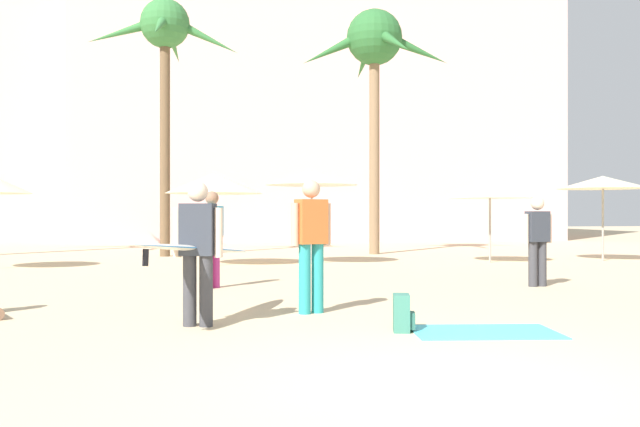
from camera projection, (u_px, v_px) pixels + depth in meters
name	position (u px, v px, depth m)	size (l,w,h in m)	color
ground	(445.00, 384.00, 5.32)	(120.00, 120.00, 0.00)	beige
hotel_pink	(313.00, 65.00, 37.01)	(23.43, 11.26, 18.78)	beige
palm_tree_left	(165.00, 41.00, 21.22)	(4.72, 4.71, 7.99)	brown
palm_tree_center	(375.00, 50.00, 22.42)	(5.01, 4.97, 8.02)	#896B4C
cafe_umbrella_0	(490.00, 190.00, 18.52)	(2.26, 2.26, 2.18)	gray
cafe_umbrella_2	(214.00, 183.00, 17.33)	(2.45, 2.45, 2.36)	gray
cafe_umbrella_4	(312.00, 178.00, 17.97)	(2.42, 2.42, 2.45)	gray
cafe_umbrella_5	(603.00, 182.00, 19.17)	(2.46, 2.46, 2.38)	gray
beach_towel	(485.00, 332.00, 7.62)	(1.59, 0.97, 0.01)	#4CC6D6
backpack	(402.00, 314.00, 7.69)	(0.29, 0.33, 0.42)	#397A67
person_near_right	(198.00, 248.00, 8.18)	(1.64, 2.98, 1.70)	#3D3D42
person_mid_right	(212.00, 235.00, 12.16)	(0.45, 0.53, 1.72)	#B7337F
person_mid_left	(311.00, 240.00, 9.09)	(0.59, 0.35, 1.78)	teal
person_near_left	(537.00, 238.00, 12.45)	(0.61, 0.28, 1.63)	#3D3D42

